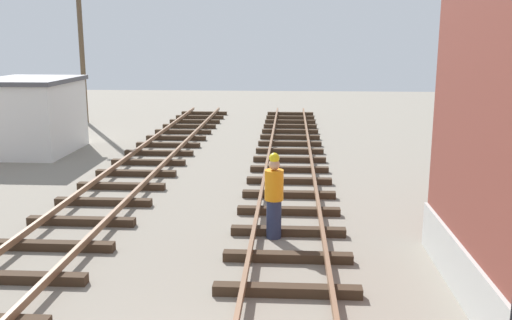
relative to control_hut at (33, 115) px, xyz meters
name	(u,v)px	position (x,y,z in m)	size (l,w,h in m)	color
control_hut	(33,115)	(0.00, 0.00, 0.00)	(3.00, 3.80, 2.76)	silver
utility_pole_far	(80,28)	(-0.73, 7.40, 3.26)	(1.80, 0.24, 8.90)	brown
track_worker_foreground	(274,196)	(9.20, -8.67, -0.46)	(0.40, 0.40, 1.87)	#262D4C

